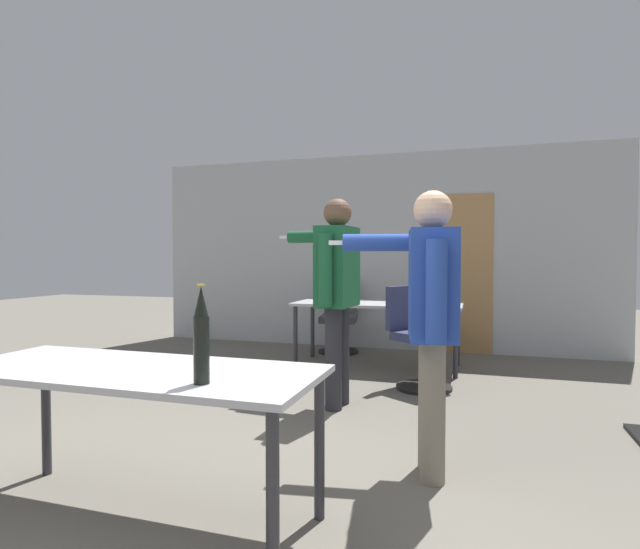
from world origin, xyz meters
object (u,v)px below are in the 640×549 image
at_px(person_far_watching, 430,306).
at_px(person_near_casual, 336,282).
at_px(drink_cup, 403,300).
at_px(beer_bottle, 201,337).
at_px(office_chair_side_rolled, 339,320).
at_px(office_chair_near_pushed, 418,340).

bearing_deg(person_far_watching, person_near_casual, 28.84).
relative_size(person_far_watching, drink_cup, 16.40).
xyz_separation_m(beer_bottle, drink_cup, (0.29, 3.75, -0.14)).
bearing_deg(office_chair_side_rolled, person_far_watching, 103.94).
relative_size(office_chair_near_pushed, beer_bottle, 2.38).
bearing_deg(person_near_casual, office_chair_near_pushed, -31.27).
bearing_deg(beer_bottle, office_chair_side_rolled, 98.24).
height_order(person_far_watching, person_near_casual, person_near_casual).
relative_size(person_near_casual, office_chair_side_rolled, 1.90).
bearing_deg(office_chair_side_rolled, drink_cup, 130.92).
bearing_deg(person_far_watching, office_chair_near_pushed, -0.83).
bearing_deg(person_near_casual, drink_cup, -7.97).
height_order(person_near_casual, office_chair_side_rolled, person_near_casual).
height_order(person_far_watching, office_chair_side_rolled, person_far_watching).
bearing_deg(office_chair_near_pushed, person_near_casual, -2.58).
distance_m(person_far_watching, beer_bottle, 1.35).
relative_size(person_far_watching, beer_bottle, 4.00).
xyz_separation_m(office_chair_near_pushed, drink_cup, (-0.25, 0.74, 0.32)).
height_order(office_chair_near_pushed, beer_bottle, beer_bottle).
bearing_deg(person_near_casual, person_far_watching, -138.10).
bearing_deg(person_far_watching, drink_cup, 2.14).
relative_size(office_chair_side_rolled, office_chair_near_pushed, 0.94).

